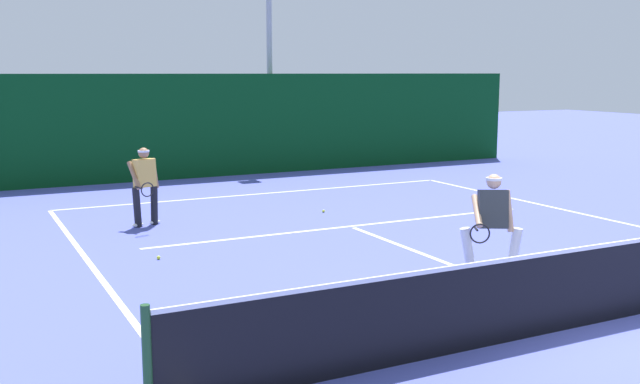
{
  "coord_description": "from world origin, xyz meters",
  "views": [
    {
      "loc": [
        -7.22,
        -6.31,
        3.14
      ],
      "look_at": [
        -1.32,
        5.32,
        1.0
      ],
      "focal_mm": 40.94,
      "sensor_mm": 36.0,
      "label": 1
    }
  ],
  "objects_px": {
    "tennis_ball_extra": "(323,211)",
    "light_pole": "(269,30)",
    "player_far": "(145,183)",
    "player_near": "(492,223)",
    "tennis_ball": "(159,258)"
  },
  "relations": [
    {
      "from": "player_near",
      "to": "player_far",
      "type": "height_order",
      "value": "player_near"
    },
    {
      "from": "tennis_ball",
      "to": "light_pole",
      "type": "height_order",
      "value": "light_pole"
    },
    {
      "from": "player_far",
      "to": "tennis_ball_extra",
      "type": "xyz_separation_m",
      "value": [
        3.94,
        -0.38,
        -0.86
      ]
    },
    {
      "from": "player_far",
      "to": "tennis_ball",
      "type": "height_order",
      "value": "player_far"
    },
    {
      "from": "tennis_ball_extra",
      "to": "light_pole",
      "type": "height_order",
      "value": "light_pole"
    },
    {
      "from": "player_far",
      "to": "tennis_ball",
      "type": "relative_size",
      "value": 24.68
    },
    {
      "from": "light_pole",
      "to": "player_far",
      "type": "bearing_deg",
      "value": -128.9
    },
    {
      "from": "player_near",
      "to": "player_far",
      "type": "bearing_deg",
      "value": -30.92
    },
    {
      "from": "player_near",
      "to": "tennis_ball",
      "type": "xyz_separation_m",
      "value": [
        -4.17,
        3.57,
        -0.88
      ]
    },
    {
      "from": "tennis_ball",
      "to": "light_pole",
      "type": "relative_size",
      "value": 0.01
    },
    {
      "from": "tennis_ball",
      "to": "tennis_ball_extra",
      "type": "xyz_separation_m",
      "value": [
        4.43,
        2.48,
        0.0
      ]
    },
    {
      "from": "tennis_ball_extra",
      "to": "player_far",
      "type": "bearing_deg",
      "value": 174.55
    },
    {
      "from": "tennis_ball",
      "to": "tennis_ball_extra",
      "type": "bearing_deg",
      "value": 29.28
    },
    {
      "from": "player_far",
      "to": "tennis_ball",
      "type": "distance_m",
      "value": 3.02
    },
    {
      "from": "tennis_ball",
      "to": "tennis_ball_extra",
      "type": "relative_size",
      "value": 1.0
    }
  ]
}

